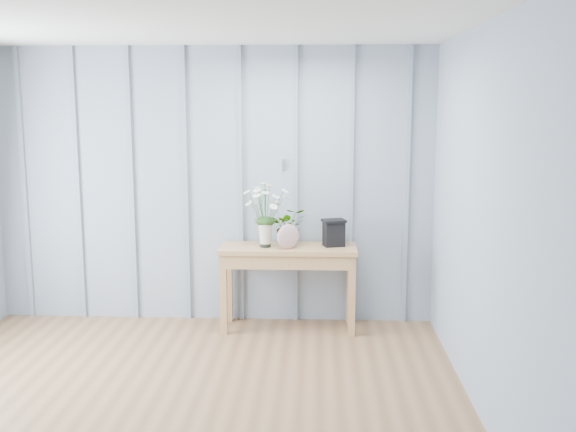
{
  "coord_description": "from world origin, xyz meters",
  "views": [
    {
      "loc": [
        0.95,
        -3.8,
        1.99
      ],
      "look_at": [
        0.7,
        1.94,
        1.03
      ],
      "focal_mm": 42.0,
      "sensor_mm": 36.0,
      "label": 1
    }
  ],
  "objects_px": {
    "sideboard": "(288,259)",
    "carved_box": "(334,232)",
    "daisy_vase": "(265,205)",
    "felt_disc_vessel": "(288,237)"
  },
  "relations": [
    {
      "from": "sideboard",
      "to": "carved_box",
      "type": "xyz_separation_m",
      "value": [
        0.4,
        0.03,
        0.24
      ]
    },
    {
      "from": "sideboard",
      "to": "felt_disc_vessel",
      "type": "relative_size",
      "value": 5.55
    },
    {
      "from": "sideboard",
      "to": "felt_disc_vessel",
      "type": "xyz_separation_m",
      "value": [
        0.0,
        -0.1,
        0.22
      ]
    },
    {
      "from": "daisy_vase",
      "to": "carved_box",
      "type": "height_order",
      "value": "daisy_vase"
    },
    {
      "from": "felt_disc_vessel",
      "to": "carved_box",
      "type": "bearing_deg",
      "value": -14.09
    },
    {
      "from": "sideboard",
      "to": "carved_box",
      "type": "bearing_deg",
      "value": 4.54
    },
    {
      "from": "sideboard",
      "to": "daisy_vase",
      "type": "relative_size",
      "value": 2.04
    },
    {
      "from": "felt_disc_vessel",
      "to": "carved_box",
      "type": "xyz_separation_m",
      "value": [
        0.4,
        0.14,
        0.01
      ]
    },
    {
      "from": "daisy_vase",
      "to": "sideboard",
      "type": "bearing_deg",
      "value": 9.85
    },
    {
      "from": "sideboard",
      "to": "felt_disc_vessel",
      "type": "height_order",
      "value": "felt_disc_vessel"
    }
  ]
}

